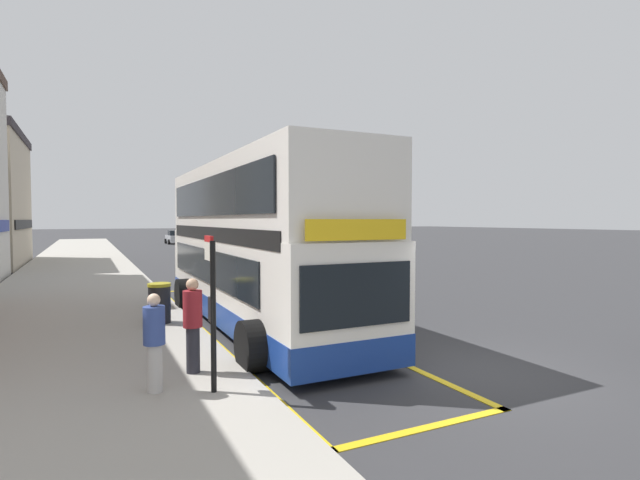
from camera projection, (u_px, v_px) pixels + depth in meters
name	position (u px, v px, depth m)	size (l,w,h in m)	color
ground_plane	(180.00, 256.00, 37.71)	(260.00, 260.00, 0.00)	#333335
pavement_near	(81.00, 259.00, 34.63)	(6.00, 76.00, 0.14)	#A39E93
double_decker_bus	(255.00, 250.00, 13.12)	(3.20, 11.09, 4.40)	white
bus_bay_markings	(256.00, 324.00, 13.17)	(3.13, 14.77, 0.01)	gold
bus_stop_sign	(212.00, 298.00, 7.65)	(0.09, 0.51, 2.49)	black
parked_car_silver_behind	(175.00, 237.00, 57.43)	(2.09, 4.20, 1.62)	#B2B5BA
parked_car_white_far	(295.00, 253.00, 29.67)	(2.09, 4.20, 1.62)	silver
pedestrian_waiting_near_sign	(154.00, 339.00, 7.60)	(0.34, 0.34, 1.58)	#B7B2AD
pedestrian_further_back	(193.00, 321.00, 8.57)	(0.34, 0.34, 1.70)	#26262D
litter_bin	(159.00, 303.00, 12.72)	(0.60, 0.60, 1.06)	black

